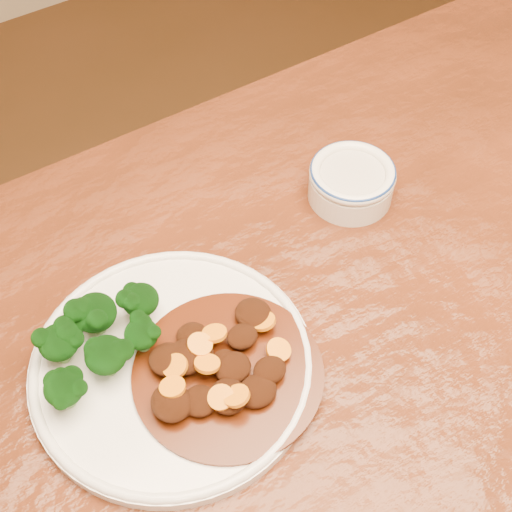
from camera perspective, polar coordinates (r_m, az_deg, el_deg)
dining_table at (r=0.89m, az=9.32°, el=-8.43°), size 1.51×0.92×0.75m
dinner_plate at (r=0.78m, az=-6.71°, el=-8.64°), size 0.31×0.31×0.02m
broccoli_florets at (r=0.77m, az=-12.48°, el=-6.38°), size 0.16×0.11×0.05m
mince_stew at (r=0.76m, az=-3.14°, el=-9.01°), size 0.20×0.20×0.04m
dip_bowl at (r=0.93m, az=7.65°, el=5.97°), size 0.11×0.11×0.05m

